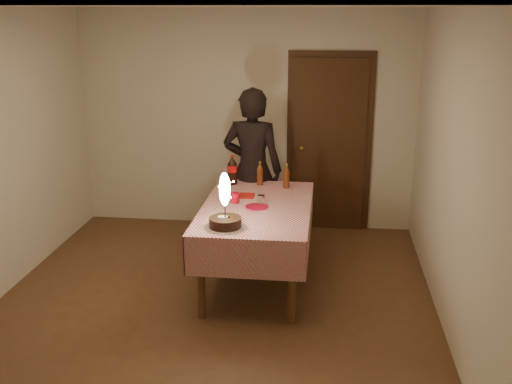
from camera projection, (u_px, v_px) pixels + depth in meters
ground at (212, 308)px, 5.39m from camera, size 4.00×4.50×0.01m
room_shell at (214, 125)px, 4.96m from camera, size 4.04×4.54×2.62m
dining_table at (257, 216)px, 5.68m from camera, size 1.02×1.72×0.80m
birthday_cake at (225, 214)px, 5.06m from camera, size 0.34×0.34×0.48m
red_plate at (257, 207)px, 5.61m from camera, size 0.22×0.22×0.01m
red_cup at (235, 198)px, 5.73m from camera, size 0.08×0.08×0.10m
clear_cup at (261, 200)px, 5.68m from camera, size 0.07×0.07×0.09m
napkin_stack at (247, 196)px, 5.92m from camera, size 0.15×0.15×0.02m
cola_bottle at (232, 170)px, 6.31m from camera, size 0.10×0.10×0.32m
amber_bottle_left at (260, 174)px, 6.29m from camera, size 0.06×0.06×0.25m
amber_bottle_right at (286, 177)px, 6.18m from camera, size 0.06×0.06×0.25m
photographer at (252, 170)px, 6.52m from camera, size 0.70×0.50×1.80m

